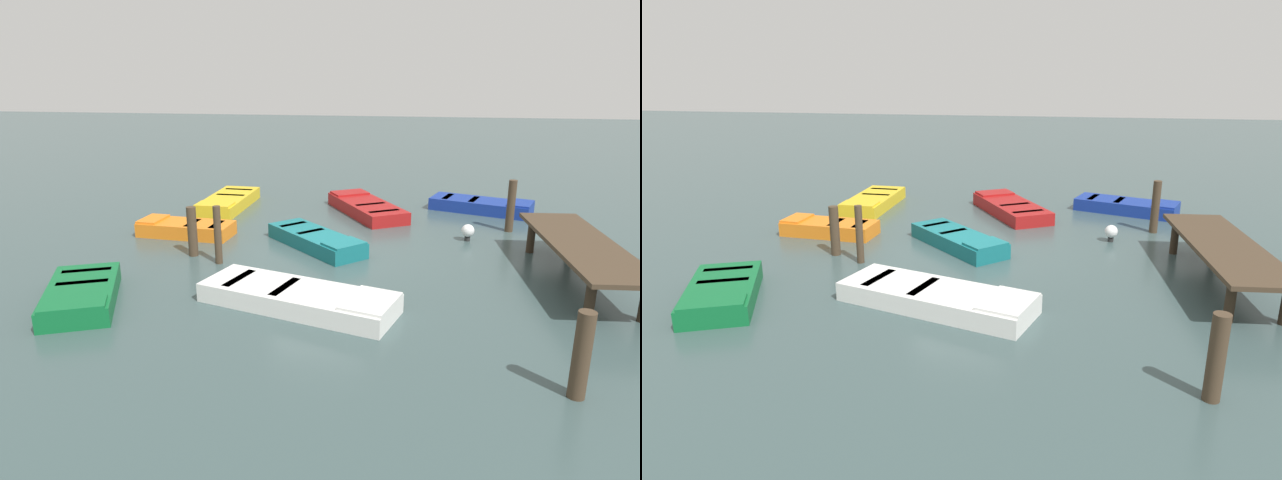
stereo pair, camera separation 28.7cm
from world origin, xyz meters
The scene contains 14 objects.
ground_plane centered at (0.00, 0.00, 0.00)m, with size 80.00×80.00×0.00m, color #384C4C.
dock_segment centered at (1.25, 6.20, 0.83)m, with size 5.37×1.83×0.95m.
rowboat_teal centered at (-0.43, -0.16, 0.22)m, with size 3.08×3.02×0.46m.
rowboat_orange centered at (-1.02, -4.11, 0.22)m, with size 1.34×2.79×0.46m.
rowboat_blue centered at (-5.12, 4.79, 0.22)m, with size 2.27×3.50×0.46m.
rowboat_green centered at (4.07, -4.47, 0.22)m, with size 3.07×2.30×0.46m.
rowboat_red centered at (-4.29, 0.95, 0.22)m, with size 3.77×2.91×0.46m.
rowboat_yellow centered at (-4.41, -3.86, 0.22)m, with size 3.43×1.43×0.46m.
rowboat_white centered at (3.59, 0.08, 0.22)m, with size 2.59×4.34×0.46m.
mooring_piling_center centered at (6.30, 4.83, 0.71)m, with size 0.26×0.26×1.41m, color #423323.
mooring_piling_mid_left centered at (-2.79, 5.31, 0.78)m, with size 0.24×0.24×1.56m, color #423323.
mooring_piling_near_left centered at (1.20, -2.40, 0.74)m, with size 0.18×0.18×1.48m, color #423323.
mooring_piling_far_right centered at (0.70, -3.25, 0.65)m, with size 0.25×0.25×1.31m, color #423323.
marker_buoy centered at (-1.64, 3.99, 0.29)m, with size 0.36×0.36×0.48m.
Camera 1 is at (14.46, 2.07, 4.89)m, focal length 32.45 mm.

